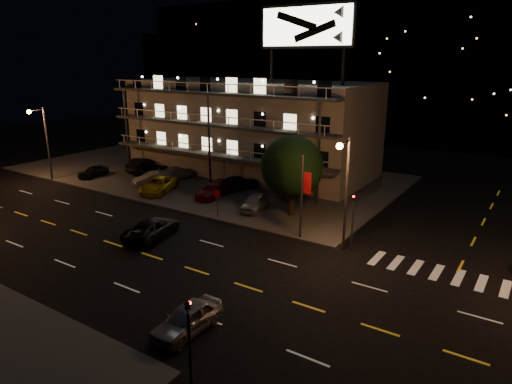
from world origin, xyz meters
The scene contains 23 objects.
ground centered at (0.00, 0.00, 0.00)m, with size 140.00×140.00×0.00m, color black.
curb_nw centered at (-14.00, 20.00, 0.07)m, with size 44.00×24.00×0.15m, color #3D3E3B.
motel centered at (-9.94, 23.88, 5.34)m, with size 28.00×13.80×18.10m.
hill_backdrop centered at (-5.94, 68.78, 11.55)m, with size 120.00×25.00×24.00m.
streetlight_nw centered at (-26.00, 7.94, 4.96)m, with size 0.44×1.92×8.00m.
streetlight_nc centered at (8.50, 7.94, 4.96)m, with size 0.44×1.92×8.00m.
signal_nw centered at (9.00, 8.50, 2.57)m, with size 0.20×0.27×4.60m.
signal_sw centered at (9.00, -8.50, 2.57)m, with size 0.20×0.27×4.60m.
banner_north centered at (5.09, 8.40, 3.43)m, with size 0.83×0.16×6.40m.
stop_sign centered at (-3.00, 8.57, 1.71)m, with size 0.91×0.11×2.61m.
tree centered at (1.92, 12.42, 4.21)m, with size 5.43×5.22×6.83m.
lot_car_0 centered at (-22.91, 11.43, 0.77)m, with size 1.47×3.65×1.24m, color black.
lot_car_1 centered at (-15.00, 12.75, 0.82)m, with size 1.41×4.06×1.34m, color gray.
lot_car_2 centered at (-12.45, 11.18, 0.87)m, with size 2.40×5.22×1.45m, color gold.
lot_car_3 centered at (-6.83, 12.77, 0.80)m, with size 1.83×4.50×1.31m, color #4F0B15.
lot_car_4 centered at (-1.34, 11.79, 0.84)m, with size 1.63×4.05×1.38m, color gray.
lot_car_5 centered at (-20.59, 16.56, 0.92)m, with size 1.62×4.65×1.53m, color black.
lot_car_6 centered at (-18.27, 15.85, 0.78)m, with size 2.10×4.55×1.26m, color black.
lot_car_7 centered at (-14.62, 16.34, 0.79)m, with size 1.80×4.42×1.28m, color gray.
lot_car_8 centered at (-6.33, 16.32, 0.89)m, with size 1.74×4.32×1.47m, color black.
lot_car_9 centered at (-0.40, 17.03, 0.76)m, with size 1.30×3.72×1.23m, color #4F0B15.
road_car_east centered at (6.04, -5.40, 0.71)m, with size 1.68×4.18×1.42m, color gray.
road_car_west centered at (-4.44, 2.46, 0.73)m, with size 2.42×5.24×1.46m, color black.
Camera 1 is at (19.77, -20.06, 13.13)m, focal length 32.00 mm.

